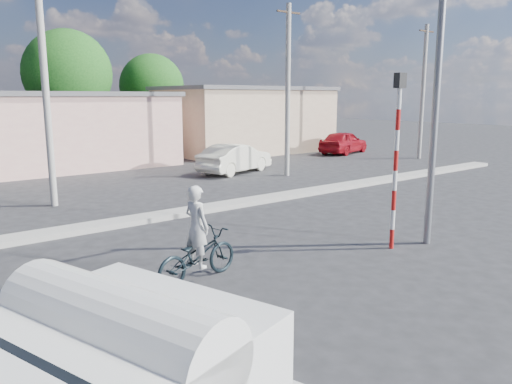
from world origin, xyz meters
TOP-DOWN VIEW (x-y plane):
  - ground_plane at (0.00, 0.00)m, footprint 120.00×120.00m
  - median at (0.00, 8.00)m, footprint 40.00×0.80m
  - bicycle at (-1.86, 2.64)m, footprint 2.14×1.03m
  - cyclist at (-1.86, 2.64)m, footprint 0.51×0.69m
  - car_cream at (7.56, 14.30)m, footprint 4.70×2.80m
  - car_red at (18.35, 16.75)m, footprint 4.78×2.94m
  - traffic_pole at (3.20, 1.50)m, footprint 0.28×0.18m
  - streetlight at (4.14, 1.20)m, footprint 2.34×0.22m
  - building_row at (1.10, 22.00)m, footprint 37.80×7.30m
  - utility_poles at (3.25, 12.00)m, footprint 35.40×0.24m

SIDE VIEW (x-z plane):
  - ground_plane at x=0.00m, z-range 0.00..0.00m
  - median at x=0.00m, z-range 0.00..0.16m
  - bicycle at x=-1.86m, z-range 0.00..1.08m
  - car_cream at x=7.56m, z-range 0.00..1.46m
  - car_red at x=18.35m, z-range 0.00..1.52m
  - cyclist at x=-1.86m, z-range 0.00..1.73m
  - building_row at x=1.10m, z-range -0.09..4.35m
  - traffic_pole at x=3.20m, z-range 0.41..4.77m
  - utility_poles at x=3.25m, z-range 0.07..8.07m
  - streetlight at x=4.14m, z-range 0.46..9.46m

